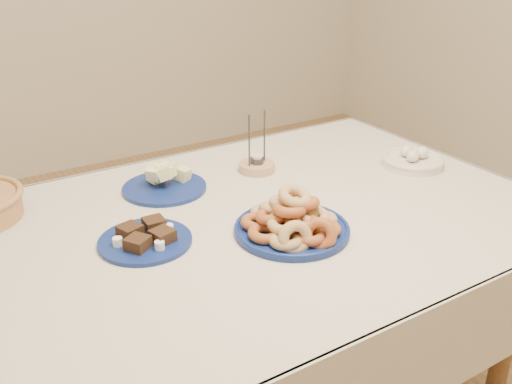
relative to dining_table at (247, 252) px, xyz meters
The scene contains 6 objects.
dining_table is the anchor object (origin of this frame).
donut_platter 0.21m from the dining_table, 67.39° to the right, with size 0.40×0.40×0.14m.
melon_plate 0.34m from the dining_table, 110.11° to the left, with size 0.30×0.30×0.09m.
brownie_plate 0.31m from the dining_table, behind, with size 0.28×0.28×0.04m.
candle_holder 0.36m from the dining_table, 52.93° to the left, with size 0.14×0.14×0.20m.
egg_bowl 0.68m from the dining_table, ahead, with size 0.26×0.26×0.07m.
Camera 1 is at (-0.71, -1.19, 1.47)m, focal length 40.00 mm.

